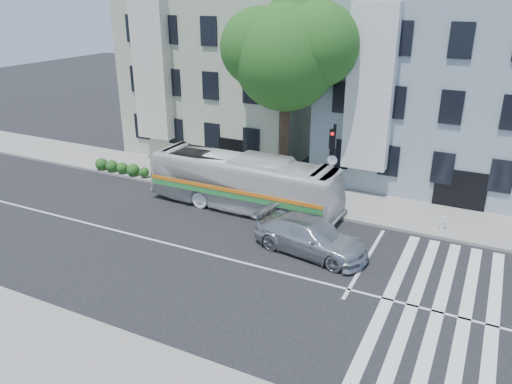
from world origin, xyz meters
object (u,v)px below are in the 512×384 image
Objects in this scene: bus at (243,182)px; sedan at (311,237)px; traffic_signal at (333,157)px; fire_hydrant at (443,222)px.

bus is 5.82m from sedan.
fire_hydrant is (5.53, 0.35, -2.56)m from traffic_signal.
sedan reaches higher than fire_hydrant.
traffic_signal is at bearing -176.33° from fire_hydrant.
sedan is at bearing -136.18° from fire_hydrant.
fire_hydrant is (4.95, 4.75, -0.27)m from sedan.
sedan is 7.91× the size of fire_hydrant.
traffic_signal is 7.13× the size of fire_hydrant.
sedan is 1.11× the size of traffic_signal.
sedan is at bearing -88.57° from traffic_signal.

